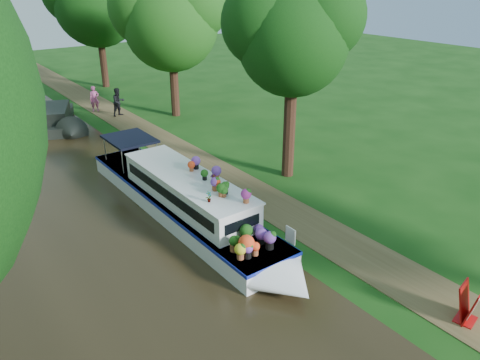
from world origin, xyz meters
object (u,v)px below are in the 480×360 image
Objects in this scene: pedestrian_dark at (119,102)px; sandwich_board at (469,306)px; plant_boat at (189,200)px; second_boat at (56,119)px; pedestrian_pink at (94,99)px.

sandwich_board is at bearing -103.48° from pedestrian_dark.
sandwich_board is at bearing -71.61° from plant_boat.
plant_boat is 15.21m from second_boat.
pedestrian_pink is 2.23m from pedestrian_dark.
sandwich_board is at bearing -68.90° from pedestrian_pink.
second_boat is at bearing 166.30° from pedestrian_dark.
plant_boat is 7.80× the size of pedestrian_pink.
pedestrian_pink is at bearing 53.53° from second_boat.
second_boat is 6.25× the size of sandwich_board.
pedestrian_pink reaches higher than sandwich_board.
plant_boat is 10.14m from sandwich_board.
pedestrian_dark is (4.13, -0.09, 0.44)m from second_boat.
plant_boat is at bearing 96.19° from sandwich_board.
pedestrian_dark reaches higher than pedestrian_pink.
second_boat is at bearing 91.89° from plant_boat.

